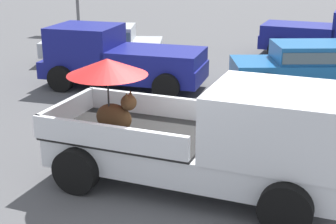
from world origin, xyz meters
name	(u,v)px	position (x,y,z in m)	size (l,w,h in m)	color
ground_plane	(192,184)	(0.00, 0.00, 0.00)	(80.00, 80.00, 0.00)	#4C4C4F
pickup_truck_main	(215,136)	(0.39, -0.05, 0.98)	(5.19, 2.59, 2.21)	black
pickup_truck_red	(332,35)	(2.48, 11.74, 0.87)	(4.95, 2.53, 1.80)	black
pickup_truck_far	(117,58)	(-3.71, 5.61, 0.87)	(4.81, 2.18, 1.80)	black
parked_sedan_near	(103,42)	(-5.48, 8.60, 0.74)	(4.60, 2.75, 1.33)	black
parked_sedan_far	(307,63)	(1.72, 7.20, 0.74)	(4.63, 3.00, 1.33)	black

